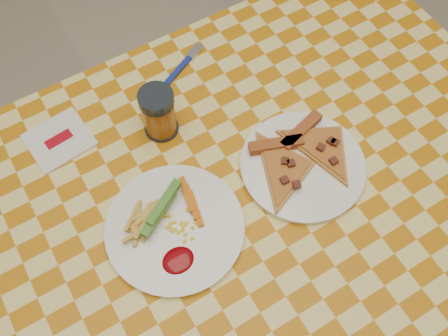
{
  "coord_description": "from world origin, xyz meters",
  "views": [
    {
      "loc": [
        -0.19,
        -0.3,
        1.59
      ],
      "look_at": [
        0.03,
        0.08,
        0.78
      ],
      "focal_mm": 40.0,
      "sensor_mm": 36.0,
      "label": 1
    }
  ],
  "objects_px": {
    "table": "(231,228)",
    "plate_right": "(302,166)",
    "plate_left": "(175,228)",
    "drink_glass": "(159,113)"
  },
  "relations": [
    {
      "from": "table",
      "to": "drink_glass",
      "type": "relative_size",
      "value": 11.62
    },
    {
      "from": "plate_left",
      "to": "plate_right",
      "type": "height_order",
      "value": "same"
    },
    {
      "from": "plate_left",
      "to": "plate_right",
      "type": "distance_m",
      "value": 0.27
    },
    {
      "from": "plate_right",
      "to": "drink_glass",
      "type": "xyz_separation_m",
      "value": [
        -0.19,
        0.22,
        0.05
      ]
    },
    {
      "from": "plate_right",
      "to": "drink_glass",
      "type": "height_order",
      "value": "drink_glass"
    },
    {
      "from": "plate_left",
      "to": "drink_glass",
      "type": "distance_m",
      "value": 0.22
    },
    {
      "from": "table",
      "to": "plate_left",
      "type": "distance_m",
      "value": 0.13
    },
    {
      "from": "drink_glass",
      "to": "plate_right",
      "type": "bearing_deg",
      "value": -48.9
    },
    {
      "from": "table",
      "to": "plate_right",
      "type": "xyz_separation_m",
      "value": [
        0.16,
        0.01,
        0.08
      ]
    },
    {
      "from": "plate_left",
      "to": "drink_glass",
      "type": "bearing_deg",
      "value": 68.81
    }
  ]
}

